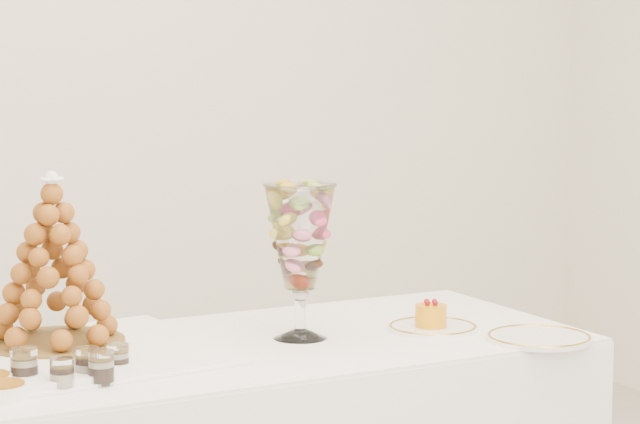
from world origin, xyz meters
TOP-DOWN VIEW (x-y plane):
  - lace_tray at (-0.44, 0.42)m, footprint 0.71×0.56m
  - macaron_vase at (0.13, 0.37)m, footprint 0.17×0.17m
  - cake_plate at (0.46, 0.30)m, footprint 0.22×0.22m
  - spare_plate at (0.62, 0.09)m, footprint 0.25×0.25m
  - verrine_a at (-0.56, 0.25)m, footprint 0.06×0.06m
  - verrine_b at (-0.44, 0.22)m, footprint 0.05×0.05m
  - verrine_c at (-0.36, 0.25)m, footprint 0.06×0.06m
  - verrine_d at (-0.50, 0.18)m, footprint 0.06×0.06m
  - verrine_e at (-0.42, 0.18)m, footprint 0.06×0.06m
  - ramekin_front at (-0.62, 0.17)m, footprint 0.09×0.09m
  - croquembouche at (-0.42, 0.50)m, footprint 0.33×0.33m
  - mousse_cake at (0.45, 0.30)m, footprint 0.08×0.08m

SIDE VIEW (x-z plane):
  - cake_plate at x=0.46m, z-range 0.67..0.68m
  - spare_plate at x=0.62m, z-range 0.67..0.68m
  - lace_tray at x=-0.44m, z-range 0.67..0.70m
  - ramekin_front at x=-0.62m, z-range 0.67..0.70m
  - verrine_c at x=-0.36m, z-range 0.67..0.74m
  - verrine_d at x=-0.50m, z-range 0.67..0.74m
  - verrine_b at x=-0.44m, z-range 0.67..0.74m
  - verrine_e at x=-0.42m, z-range 0.67..0.75m
  - verrine_a at x=-0.56m, z-range 0.67..0.75m
  - mousse_cake at x=0.45m, z-range 0.68..0.75m
  - croquembouche at x=-0.42m, z-range 0.69..1.08m
  - macaron_vase at x=0.13m, z-range 0.73..1.10m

